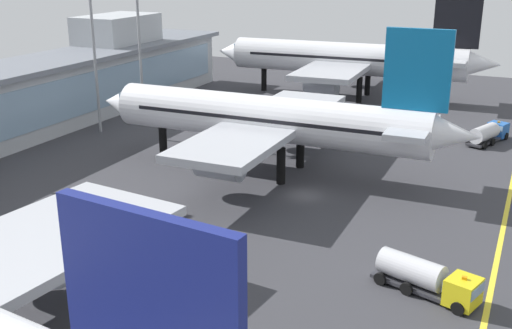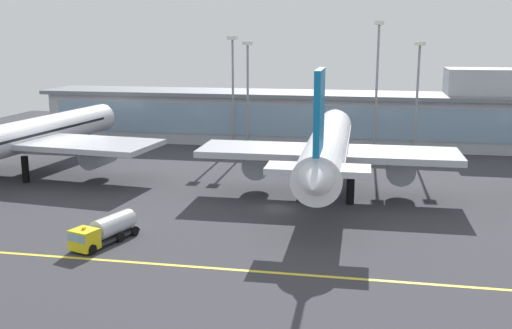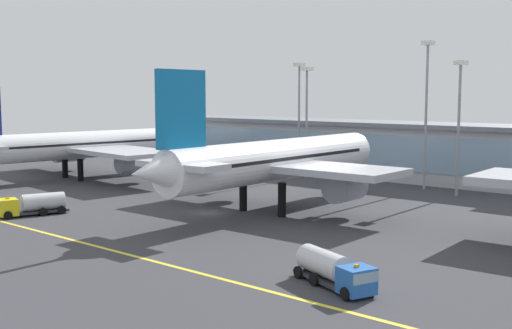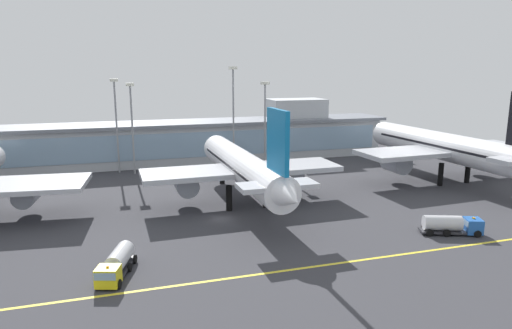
# 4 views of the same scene
# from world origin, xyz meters

# --- Properties ---
(ground_plane) EXTENTS (180.00, 180.00, 0.00)m
(ground_plane) POSITION_xyz_m (0.00, 0.00, 0.00)
(ground_plane) COLOR #38383D
(taxiway_centreline_stripe) EXTENTS (144.00, 0.50, 0.01)m
(taxiway_centreline_stripe) POSITION_xyz_m (0.00, -22.00, 0.01)
(taxiway_centreline_stripe) COLOR yellow
(taxiway_centreline_stripe) RESTS_ON ground
(terminal_building) EXTENTS (117.82, 14.00, 16.13)m
(terminal_building) POSITION_xyz_m (2.02, 49.50, 5.98)
(terminal_building) COLOR #ADB2B7
(terminal_building) RESTS_ON ground
(airliner_near_left) EXTENTS (46.86, 58.13, 17.49)m
(airliner_near_left) POSITION_xyz_m (-44.05, 10.74, 6.37)
(airliner_near_left) COLOR black
(airliner_near_left) RESTS_ON ground
(airliner_near_right) EXTENTS (36.69, 51.02, 19.21)m
(airliner_near_right) POSITION_xyz_m (5.91, 7.16, 7.04)
(airliner_near_right) COLOR black
(airliner_near_right) RESTS_ON ground
(fuel_tanker_truck) EXTENTS (5.20, 9.36, 2.90)m
(fuel_tanker_truck) POSITION_xyz_m (-17.00, -17.25, 1.51)
(fuel_tanker_truck) COLOR black
(fuel_tanker_truck) RESTS_ON ground
(baggage_tug_near) EXTENTS (9.32, 5.58, 2.90)m
(baggage_tug_near) POSITION_xyz_m (32.32, -17.52, 1.51)
(baggage_tug_near) COLOR black
(baggage_tug_near) RESTS_ON ground
(apron_light_mast_west) EXTENTS (1.80, 1.80, 22.49)m
(apron_light_mast_west) POSITION_xyz_m (-15.64, 41.24, 14.83)
(apron_light_mast_west) COLOR gray
(apron_light_mast_west) RESTS_ON ground
(apron_light_mast_centre) EXTENTS (1.80, 1.80, 25.26)m
(apron_light_mast_centre) POSITION_xyz_m (12.62, 39.55, 16.36)
(apron_light_mast_centre) COLOR gray
(apron_light_mast_centre) RESTS_ON ground
(apron_light_mast_east) EXTENTS (1.80, 1.80, 21.62)m
(apron_light_mast_east) POSITION_xyz_m (19.88, 36.19, 14.34)
(apron_light_mast_east) COLOR gray
(apron_light_mast_east) RESTS_ON ground
(apron_light_mast_far_east) EXTENTS (1.80, 1.80, 21.51)m
(apron_light_mast_far_east) POSITION_xyz_m (-12.15, 39.03, 14.28)
(apron_light_mast_far_east) COLOR gray
(apron_light_mast_far_east) RESTS_ON ground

